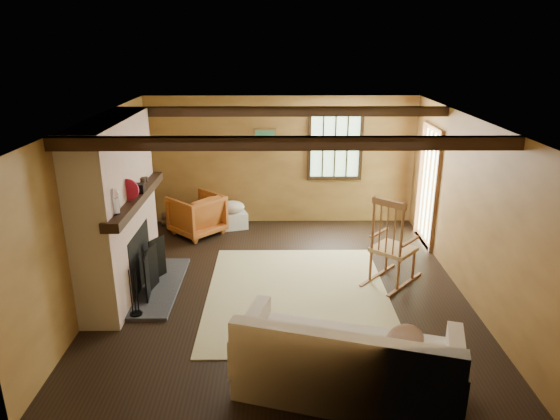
{
  "coord_description": "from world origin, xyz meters",
  "views": [
    {
      "loc": [
        -0.1,
        -6.37,
        3.38
      ],
      "look_at": [
        -0.04,
        0.4,
        1.04
      ],
      "focal_mm": 32.0,
      "sensor_mm": 36.0,
      "label": 1
    }
  ],
  "objects_px": {
    "laundry_basket": "(233,220)",
    "armchair": "(197,215)",
    "fireplace": "(119,215)",
    "rocking_chair": "(392,247)",
    "sofa": "(347,366)"
  },
  "relations": [
    {
      "from": "laundry_basket",
      "to": "armchair",
      "type": "bearing_deg",
      "value": -153.22
    },
    {
      "from": "fireplace",
      "to": "armchair",
      "type": "distance_m",
      "value": 2.32
    },
    {
      "from": "armchair",
      "to": "fireplace",
      "type": "bearing_deg",
      "value": 25.35
    },
    {
      "from": "rocking_chair",
      "to": "sofa",
      "type": "height_order",
      "value": "rocking_chair"
    },
    {
      "from": "fireplace",
      "to": "armchair",
      "type": "height_order",
      "value": "fireplace"
    },
    {
      "from": "sofa",
      "to": "fireplace",
      "type": "bearing_deg",
      "value": 157.68
    },
    {
      "from": "rocking_chair",
      "to": "laundry_basket",
      "type": "bearing_deg",
      "value": -0.06
    },
    {
      "from": "rocking_chair",
      "to": "sofa",
      "type": "xyz_separation_m",
      "value": [
        -0.95,
        -2.4,
        -0.24
      ]
    },
    {
      "from": "sofa",
      "to": "rocking_chair",
      "type": "bearing_deg",
      "value": 84.28
    },
    {
      "from": "rocking_chair",
      "to": "armchair",
      "type": "relative_size",
      "value": 1.61
    },
    {
      "from": "fireplace",
      "to": "rocking_chair",
      "type": "bearing_deg",
      "value": 2.45
    },
    {
      "from": "laundry_basket",
      "to": "sofa",
      "type": "bearing_deg",
      "value": -71.97
    },
    {
      "from": "laundry_basket",
      "to": "fireplace",
      "type": "bearing_deg",
      "value": -118.85
    },
    {
      "from": "fireplace",
      "to": "rocking_chair",
      "type": "xyz_separation_m",
      "value": [
        3.78,
        0.16,
        -0.55
      ]
    },
    {
      "from": "fireplace",
      "to": "rocking_chair",
      "type": "relative_size",
      "value": 1.83
    }
  ]
}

